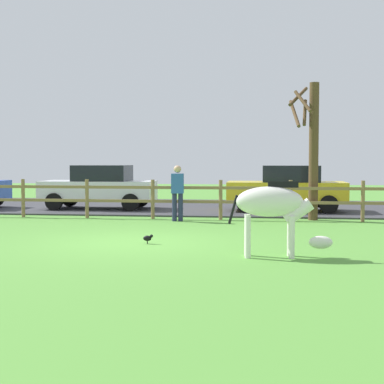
# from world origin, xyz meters

# --- Properties ---
(ground_plane) EXTENTS (60.00, 60.00, 0.00)m
(ground_plane) POSITION_xyz_m (0.00, 0.00, 0.00)
(ground_plane) COLOR #549338
(parking_asphalt) EXTENTS (28.00, 7.40, 0.05)m
(parking_asphalt) POSITION_xyz_m (0.00, 9.30, 0.03)
(parking_asphalt) COLOR #38383D
(parking_asphalt) RESTS_ON ground_plane
(paddock_fence) EXTENTS (20.88, 0.11, 1.20)m
(paddock_fence) POSITION_xyz_m (-0.61, 5.00, 0.69)
(paddock_fence) COLOR olive
(paddock_fence) RESTS_ON ground_plane
(bare_tree) EXTENTS (0.92, 1.48, 4.09)m
(bare_tree) POSITION_xyz_m (4.16, 5.27, 2.21)
(bare_tree) COLOR #513A23
(bare_tree) RESTS_ON ground_plane
(zebra) EXTENTS (1.94, 0.57, 1.41)m
(zebra) POSITION_xyz_m (2.99, -1.56, 0.93)
(zebra) COLOR white
(zebra) RESTS_ON ground_plane
(crow_on_grass) EXTENTS (0.21, 0.10, 0.20)m
(crow_on_grass) POSITION_xyz_m (0.33, -0.21, 0.13)
(crow_on_grass) COLOR black
(crow_on_grass) RESTS_ON ground_plane
(parked_car_white) EXTENTS (4.03, 1.94, 1.56)m
(parked_car_white) POSITION_xyz_m (-3.11, 7.78, 0.84)
(parked_car_white) COLOR white
(parked_car_white) RESTS_ON parking_asphalt
(parked_car_yellow) EXTENTS (4.01, 1.91, 1.56)m
(parked_car_yellow) POSITION_xyz_m (3.53, 7.73, 0.84)
(parked_car_yellow) COLOR yellow
(parked_car_yellow) RESTS_ON parking_asphalt
(visitor_near_fence) EXTENTS (0.38, 0.25, 1.64)m
(visitor_near_fence) POSITION_xyz_m (0.24, 4.43, 0.91)
(visitor_near_fence) COLOR #232847
(visitor_near_fence) RESTS_ON ground_plane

